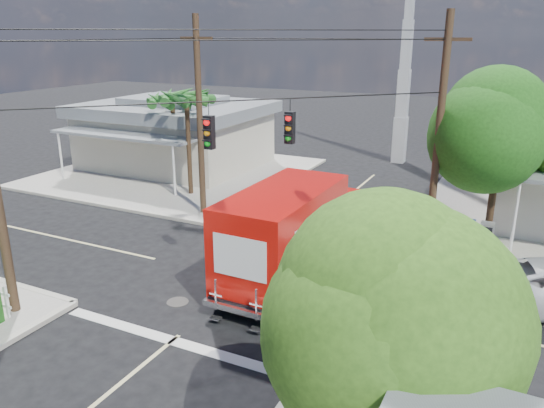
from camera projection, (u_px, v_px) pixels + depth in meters
The scene contains 12 objects.
ground at pixel (247, 280), 18.49m from camera, with size 120.00×120.00×0.00m, color black.
sidewalk_nw at pixel (177, 173), 32.34m from camera, with size 14.12×14.12×0.14m.
road_markings at pixel (225, 297), 17.24m from camera, with size 32.00×32.00×0.01m.
building_nw at pixel (175, 132), 33.50m from camera, with size 10.80×10.20×4.30m.
radio_tower at pixel (405, 75), 33.61m from camera, with size 0.80×0.80×17.00m.
tree_ne_front at pixel (501, 130), 19.75m from camera, with size 4.21×4.14×6.66m.
tree_se at pixel (415, 318), 8.12m from camera, with size 3.67×3.54×5.62m.
palm_nw_front at pixel (186, 99), 26.50m from camera, with size 3.01×3.08×5.59m.
palm_nw_back at pixel (172, 101), 28.74m from camera, with size 3.01×3.08×5.19m.
utility_poles at pixel (228, 136), 19.09m from camera, with size 12.00×10.68×9.00m.
vending_boxes at pixel (467, 234), 20.83m from camera, with size 1.90×0.50×1.10m.
delivery_truck at pixel (292, 232), 18.16m from camera, with size 2.65×7.88×3.38m.
Camera 1 is at (8.23, -14.65, 8.21)m, focal length 35.00 mm.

